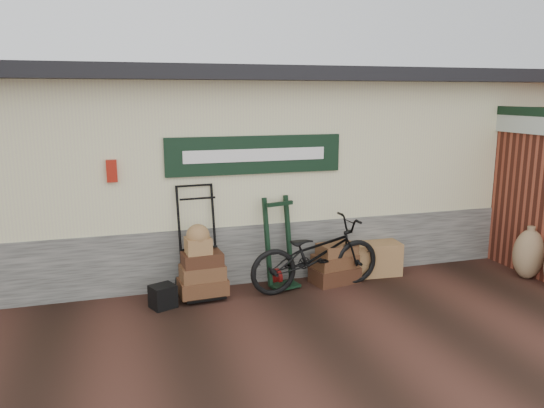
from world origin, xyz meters
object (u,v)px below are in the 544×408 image
Objects in this scene: porter_trolley at (199,240)px; bicycle at (316,251)px; suitcase_stack at (335,263)px; wicker_hamper at (373,258)px; green_barrow at (280,243)px; black_trunk at (163,296)px.

porter_trolley is 0.79× the size of bicycle.
suitcase_stack is 0.77m from wicker_hamper.
suitcase_stack is (2.04, -0.10, -0.49)m from porter_trolley.
green_barrow is 0.93m from suitcase_stack.
porter_trolley is 2.30× the size of suitcase_stack.
bicycle is (-0.39, -0.17, 0.28)m from suitcase_stack.
green_barrow is 4.28× the size of black_trunk.
bicycle is at bearing -45.47° from green_barrow.
green_barrow reaches higher than black_trunk.
suitcase_stack reaches higher than black_trunk.
black_trunk is at bearing -152.57° from porter_trolley.
black_trunk is (-1.75, -0.33, -0.51)m from green_barrow.
porter_trolley is at bearing 177.18° from suitcase_stack.
black_trunk is at bearing 176.01° from green_barrow.
porter_trolley is 2.84m from wicker_hamper.
bicycle is at bearing -13.16° from porter_trolley.
wicker_hamper is 1.24m from bicycle.
bicycle reaches higher than suitcase_stack.
porter_trolley is at bearing 165.12° from green_barrow.
black_trunk is at bearing 87.44° from bicycle.
green_barrow is 0.54m from bicycle.
green_barrow reaches higher than suitcase_stack.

